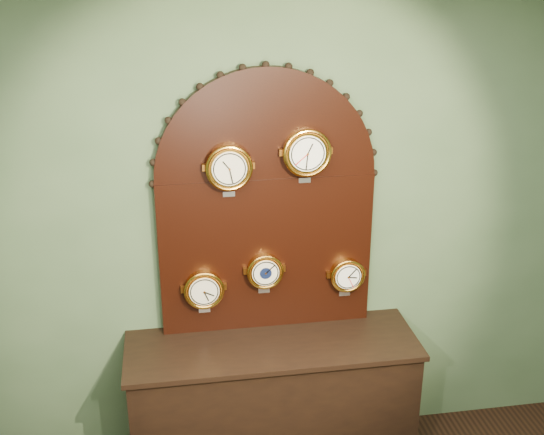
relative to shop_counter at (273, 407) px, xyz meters
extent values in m
plane|color=#4A6444|center=(0.00, 0.27, 1.00)|extent=(4.00, 0.00, 4.00)
plane|color=white|center=(0.00, -2.23, 2.40)|extent=(5.00, 5.00, 0.00)
cube|color=black|center=(0.00, 0.00, 0.00)|extent=(1.60, 0.50, 0.80)
cube|color=black|center=(0.00, 0.22, 0.88)|extent=(1.20, 0.06, 0.90)
cylinder|color=black|center=(0.00, 0.22, 1.33)|extent=(1.20, 0.06, 1.20)
cylinder|color=gold|center=(-0.21, 0.16, 1.42)|extent=(0.23, 0.08, 0.23)
torus|color=gold|center=(-0.21, 0.13, 1.42)|extent=(0.25, 0.02, 0.25)
cylinder|color=beige|center=(-0.21, 0.12, 1.42)|extent=(0.18, 0.01, 0.18)
cube|color=silver|center=(-0.21, 0.19, 1.26)|extent=(0.07, 0.01, 0.03)
cylinder|color=gold|center=(0.21, 0.16, 1.49)|extent=(0.24, 0.08, 0.24)
torus|color=gold|center=(0.21, 0.13, 1.49)|extent=(0.26, 0.02, 0.26)
cylinder|color=white|center=(0.21, 0.12, 1.49)|extent=(0.19, 0.01, 0.19)
cube|color=silver|center=(0.21, 0.19, 1.32)|extent=(0.07, 0.01, 0.03)
cylinder|color=gold|center=(-0.36, 0.16, 0.72)|extent=(0.21, 0.08, 0.21)
torus|color=gold|center=(-0.36, 0.13, 0.72)|extent=(0.23, 0.02, 0.23)
cylinder|color=beige|center=(-0.36, 0.12, 0.72)|extent=(0.17, 0.01, 0.17)
cube|color=silver|center=(-0.36, 0.19, 0.57)|extent=(0.06, 0.01, 0.03)
cylinder|color=gold|center=(-0.02, 0.16, 0.81)|extent=(0.19, 0.08, 0.19)
torus|color=gold|center=(-0.02, 0.13, 0.81)|extent=(0.21, 0.02, 0.21)
cylinder|color=beige|center=(-0.02, 0.12, 0.81)|extent=(0.15, 0.01, 0.15)
cube|color=silver|center=(-0.02, 0.19, 0.67)|extent=(0.07, 0.01, 0.03)
cylinder|color=#0B1434|center=(-0.02, 0.12, 0.81)|extent=(0.07, 0.00, 0.07)
cylinder|color=gold|center=(0.46, 0.16, 0.75)|extent=(0.19, 0.08, 0.19)
torus|color=gold|center=(0.46, 0.13, 0.75)|extent=(0.20, 0.02, 0.20)
cylinder|color=white|center=(0.46, 0.12, 0.75)|extent=(0.15, 0.01, 0.15)
cube|color=silver|center=(0.46, 0.19, 0.61)|extent=(0.06, 0.01, 0.03)
camera|label=1|loc=(-0.52, -3.19, 2.47)|focal=44.43mm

